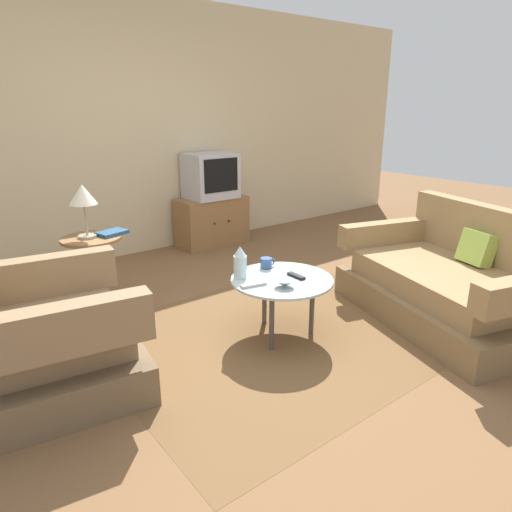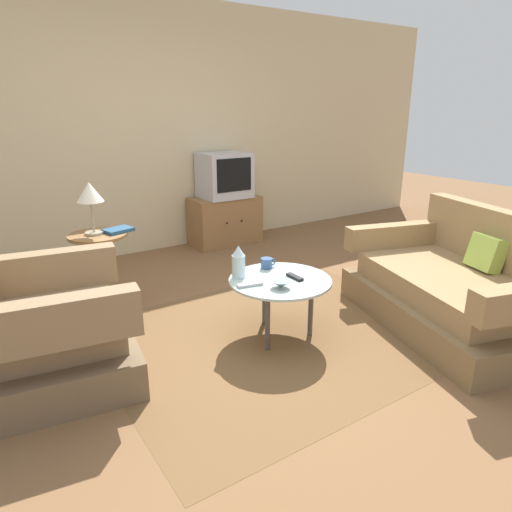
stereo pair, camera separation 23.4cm
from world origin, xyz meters
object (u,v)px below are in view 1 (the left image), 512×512
(tv_stand, at_px, (212,221))
(side_table, at_px, (94,259))
(television, at_px, (210,176))
(table_lamp, at_px, (83,197))
(tv_remote_dark, at_px, (296,276))
(mug, at_px, (266,263))
(armchair, at_px, (46,340))
(bowl, at_px, (285,283))
(vase, at_px, (240,263))
(book, at_px, (112,233))
(tv_remote_silver, at_px, (254,285))
(coffee_table, at_px, (282,284))
(couch, at_px, (451,284))

(tv_stand, bearing_deg, side_table, -149.36)
(side_table, distance_m, tv_stand, 2.06)
(television, distance_m, table_lamp, 2.07)
(tv_stand, xyz_separation_m, tv_remote_dark, (-0.76, -2.31, 0.17))
(tv_stand, height_order, mug, tv_stand)
(armchair, relative_size, bowl, 8.29)
(vase, xyz_separation_m, book, (-0.53, 1.00, 0.09))
(armchair, height_order, tv_stand, armchair)
(table_lamp, xyz_separation_m, tv_remote_silver, (0.68, -1.21, -0.49))
(tv_remote_dark, bearing_deg, table_lamp, 39.33)
(armchair, distance_m, book, 1.17)
(armchair, distance_m, coffee_table, 1.54)
(tv_stand, xyz_separation_m, vase, (-1.08, -2.07, 0.27))
(tv_remote_dark, bearing_deg, bowl, 115.23)
(book, bearing_deg, vase, -77.03)
(couch, bearing_deg, television, 23.75)
(couch, height_order, book, couch)
(mug, xyz_separation_m, book, (-0.80, 0.95, 0.16))
(armchair, relative_size, book, 4.48)
(couch, distance_m, television, 2.92)
(coffee_table, relative_size, tv_stand, 0.88)
(television, height_order, mug, television)
(table_lamp, relative_size, vase, 1.77)
(bowl, relative_size, book, 0.54)
(couch, distance_m, mug, 1.45)
(coffee_table, xyz_separation_m, side_table, (-0.91, 1.21, 0.05))
(coffee_table, bearing_deg, book, 122.33)
(bowl, height_order, tv_remote_dark, bowl)
(tv_stand, distance_m, tv_remote_dark, 2.43)
(mug, bearing_deg, book, 130.15)
(mug, bearing_deg, coffee_table, -101.92)
(table_lamp, bearing_deg, tv_remote_dark, -50.90)
(coffee_table, relative_size, book, 2.89)
(book, bearing_deg, armchair, -146.59)
(tv_stand, xyz_separation_m, bowl, (-0.95, -2.39, 0.18))
(book, bearing_deg, tv_remote_silver, -81.83)
(tv_stand, height_order, tv_remote_dark, tv_stand)
(couch, height_order, table_lamp, table_lamp)
(couch, height_order, vase, couch)
(coffee_table, xyz_separation_m, vase, (-0.23, 0.19, 0.15))
(couch, distance_m, tv_remote_dark, 1.27)
(couch, height_order, mug, couch)
(couch, xyz_separation_m, coffee_table, (-1.23, 0.59, 0.12))
(bowl, relative_size, tv_remote_dark, 0.90)
(mug, xyz_separation_m, tv_remote_silver, (-0.30, -0.23, -0.03))
(armchair, xyz_separation_m, tv_stand, (2.36, 1.91, -0.02))
(vase, distance_m, mug, 0.29)
(armchair, bearing_deg, couch, 79.63)
(couch, distance_m, table_lamp, 2.90)
(couch, xyz_separation_m, tv_remote_silver, (-1.48, 0.60, 0.17))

